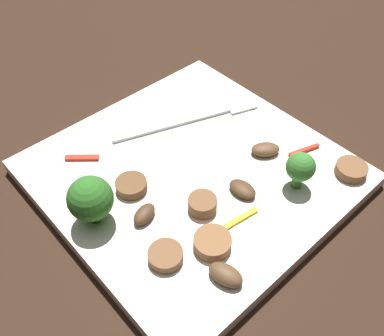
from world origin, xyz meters
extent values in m
plane|color=black|center=(0.00, 0.00, 0.00)|extent=(1.40, 1.40, 0.00)
cube|color=white|center=(0.00, 0.00, 0.01)|extent=(0.29, 0.29, 0.02)
cube|color=silver|center=(0.03, 0.06, 0.02)|extent=(0.14, 0.05, 0.00)
cube|color=silver|center=(0.11, 0.03, 0.02)|extent=(0.04, 0.03, 0.00)
cylinder|color=#347525|center=(-0.11, 0.01, 0.03)|extent=(0.01, 0.01, 0.02)
sphere|color=#2D6B23|center=(-0.11, 0.01, 0.05)|extent=(0.04, 0.04, 0.04)
cylinder|color=#408630|center=(0.06, -0.09, 0.03)|extent=(0.01, 0.01, 0.02)
sphere|color=#387A2D|center=(0.06, -0.09, 0.05)|extent=(0.03, 0.03, 0.03)
cylinder|color=brown|center=(0.12, -0.12, 0.02)|extent=(0.04, 0.04, 0.01)
cylinder|color=brown|center=(-0.09, -0.07, 0.02)|extent=(0.04, 0.04, 0.01)
cylinder|color=brown|center=(-0.03, -0.05, 0.02)|extent=(0.04, 0.04, 0.01)
cylinder|color=brown|center=(-0.06, 0.02, 0.02)|extent=(0.04, 0.04, 0.01)
cylinder|color=brown|center=(-0.05, -0.08, 0.02)|extent=(0.04, 0.04, 0.01)
ellipsoid|color=#4C331E|center=(0.01, -0.06, 0.02)|extent=(0.02, 0.03, 0.01)
ellipsoid|color=#4C331E|center=(-0.08, -0.02, 0.02)|extent=(0.03, 0.02, 0.01)
ellipsoid|color=brown|center=(0.07, -0.04, 0.02)|extent=(0.04, 0.03, 0.01)
ellipsoid|color=brown|center=(-0.07, -0.11, 0.02)|extent=(0.03, 0.04, 0.01)
cube|color=red|center=(0.11, -0.06, 0.02)|extent=(0.04, 0.02, 0.00)
cube|color=yellow|center=(-0.01, -0.08, 0.02)|extent=(0.05, 0.01, 0.00)
cube|color=red|center=(-0.08, 0.09, 0.02)|extent=(0.03, 0.03, 0.00)
camera|label=1|loc=(-0.21, -0.23, 0.35)|focal=39.90mm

